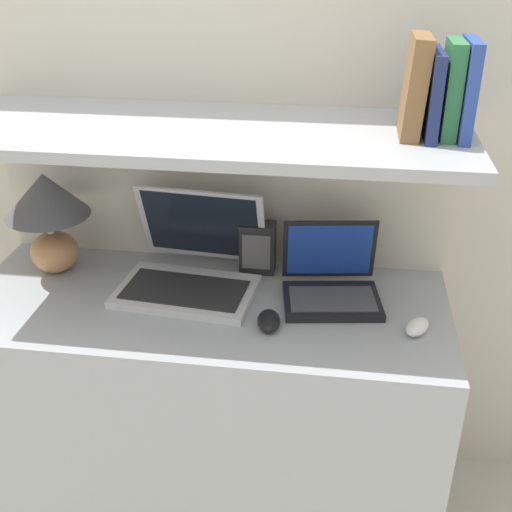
# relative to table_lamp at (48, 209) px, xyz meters

# --- Properties ---
(wall_back) EXTENTS (6.00, 0.05, 2.40)m
(wall_back) POSITION_rel_table_lamp_xyz_m (0.46, 0.21, 0.26)
(wall_back) COLOR beige
(wall_back) RESTS_ON ground_plane
(desk) EXTENTS (1.30, 0.53, 0.75)m
(desk) POSITION_rel_table_lamp_xyz_m (0.46, -0.12, -0.57)
(desk) COLOR #999EA3
(desk) RESTS_ON ground_plane
(back_riser) EXTENTS (1.30, 0.04, 1.18)m
(back_riser) POSITION_rel_table_lamp_xyz_m (0.46, 0.17, -0.35)
(back_riser) COLOR beige
(back_riser) RESTS_ON ground_plane
(shelf) EXTENTS (1.30, 0.48, 0.03)m
(shelf) POSITION_rel_table_lamp_xyz_m (0.46, -0.05, 0.25)
(shelf) COLOR #999EA3
(shelf) RESTS_ON back_riser
(table_lamp) EXTENTS (0.23, 0.23, 0.30)m
(table_lamp) POSITION_rel_table_lamp_xyz_m (0.00, 0.00, 0.00)
(table_lamp) COLOR #B27A4C
(table_lamp) RESTS_ON desk
(laptop_large) EXTENTS (0.40, 0.35, 0.26)m
(laptop_large) POSITION_rel_table_lamp_xyz_m (0.41, -0.03, -0.14)
(laptop_large) COLOR silver
(laptop_large) RESTS_ON desk
(laptop_small) EXTENTS (0.28, 0.25, 0.20)m
(laptop_small) POSITION_rel_table_lamp_xyz_m (0.80, -0.04, -0.15)
(laptop_small) COLOR black
(laptop_small) RESTS_ON desk
(computer_mouse) EXTENTS (0.07, 0.10, 0.03)m
(computer_mouse) POSITION_rel_table_lamp_xyz_m (0.65, -0.21, -0.18)
(computer_mouse) COLOR black
(computer_mouse) RESTS_ON desk
(second_mouse) EXTENTS (0.08, 0.10, 0.03)m
(second_mouse) POSITION_rel_table_lamp_xyz_m (1.01, -0.18, -0.18)
(second_mouse) COLOR white
(second_mouse) RESTS_ON desk
(router_box) EXTENTS (0.10, 0.06, 0.15)m
(router_box) POSITION_rel_table_lamp_xyz_m (0.58, 0.08, -0.12)
(router_box) COLOR black
(router_box) RESTS_ON desk
(book_blue) EXTENTS (0.03, 0.16, 0.22)m
(book_blue) POSITION_rel_table_lamp_xyz_m (1.07, -0.05, 0.38)
(book_blue) COLOR #284293
(book_blue) RESTS_ON shelf
(book_green) EXTENTS (0.03, 0.13, 0.21)m
(book_green) POSITION_rel_table_lamp_xyz_m (1.04, -0.05, 0.38)
(book_green) COLOR #2D7042
(book_green) RESTS_ON shelf
(book_navy) EXTENTS (0.03, 0.17, 0.19)m
(book_navy) POSITION_rel_table_lamp_xyz_m (1.00, -0.05, 0.37)
(book_navy) COLOR navy
(book_navy) RESTS_ON shelf
(book_brown) EXTENTS (0.05, 0.15, 0.23)m
(book_brown) POSITION_rel_table_lamp_xyz_m (0.96, -0.05, 0.38)
(book_brown) COLOR brown
(book_brown) RESTS_ON shelf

